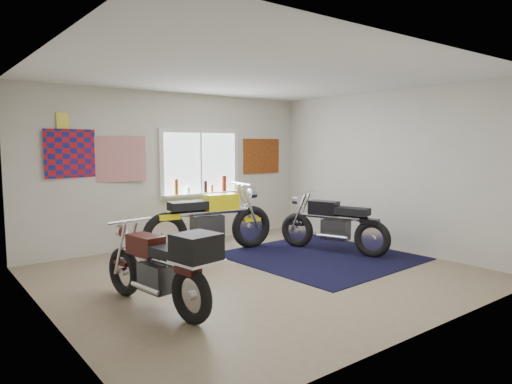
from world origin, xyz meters
TOP-DOWN VIEW (x-y plane):
  - ground at (0.00, 0.00)m, footprint 5.50×5.50m
  - room_shell at (0.00, 0.00)m, footprint 5.50×5.50m
  - navy_rug at (1.35, 0.19)m, footprint 2.64×2.74m
  - window_assembly at (0.50, 2.47)m, footprint 1.66×0.17m
  - oil_bottles at (0.57, 2.40)m, footprint 1.09×0.09m
  - flag_display at (-1.90, 2.48)m, footprint 1.60×0.10m
  - triumph_poster at (1.95, 2.48)m, footprint 0.90×0.03m
  - yellow_triumph at (0.09, 1.49)m, footprint 2.28×0.68m
  - black_chrome_bike at (1.75, 0.29)m, footprint 0.83×1.88m
  - maroon_tourer at (-1.73, -0.48)m, footprint 0.70×1.85m

SIDE VIEW (x-z plane):
  - ground at x=0.00m, z-range 0.00..0.00m
  - navy_rug at x=1.35m, z-range 0.00..0.01m
  - black_chrome_bike at x=1.75m, z-range -0.06..0.94m
  - maroon_tourer at x=-1.73m, z-range 0.02..0.96m
  - yellow_triumph at x=0.09m, z-range -0.07..1.08m
  - oil_bottles at x=0.57m, z-range 0.88..1.18m
  - window_assembly at x=0.50m, z-range 0.74..2.00m
  - triumph_poster at x=1.95m, z-range 1.20..1.90m
  - room_shell at x=0.00m, z-range -1.11..4.39m
  - flag_display at x=-1.90m, z-range 1.56..2.73m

